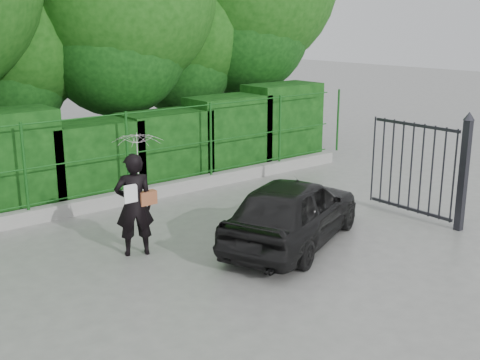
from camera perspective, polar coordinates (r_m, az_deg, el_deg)
ground at (r=10.16m, az=0.02°, el=-8.44°), size 80.00×80.00×0.00m
kerb at (r=13.70m, az=-11.89°, el=-1.86°), size 14.00×0.25×0.30m
fence at (r=13.54m, az=-11.29°, el=2.57°), size 14.13×0.06×1.80m
hedge at (r=14.43m, az=-13.36°, el=2.40°), size 14.20×1.20×2.26m
gate at (r=12.66m, az=18.62°, el=1.15°), size 0.22×2.33×2.36m
woman at (r=10.58m, az=-9.79°, el=0.12°), size 0.98×0.89×2.17m
car at (r=11.10m, az=5.04°, el=-2.91°), size 4.07×2.90×1.29m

